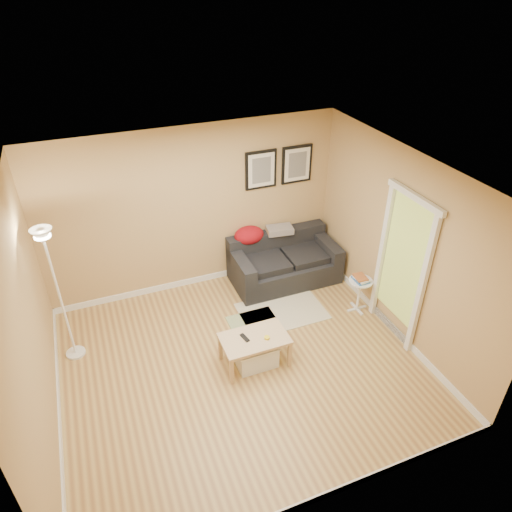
{
  "coord_description": "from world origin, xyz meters",
  "views": [
    {
      "loc": [
        -1.44,
        -4.12,
        4.48
      ],
      "look_at": [
        0.55,
        0.85,
        1.05
      ],
      "focal_mm": 32.57,
      "sensor_mm": 36.0,
      "label": 1
    }
  ],
  "objects_px": {
    "storage_bin": "(256,354)",
    "floor_lamp": "(61,300)",
    "coffee_table": "(255,350)",
    "sofa": "(285,260)",
    "book_stack": "(361,278)",
    "side_table": "(359,295)"
  },
  "relations": [
    {
      "from": "storage_bin",
      "to": "floor_lamp",
      "type": "height_order",
      "value": "floor_lamp"
    },
    {
      "from": "storage_bin",
      "to": "floor_lamp",
      "type": "relative_size",
      "value": 0.28
    },
    {
      "from": "book_stack",
      "to": "coffee_table",
      "type": "bearing_deg",
      "value": -169.93
    },
    {
      "from": "sofa",
      "to": "storage_bin",
      "type": "xyz_separation_m",
      "value": [
        -1.14,
        -1.58,
        -0.21
      ]
    },
    {
      "from": "coffee_table",
      "to": "book_stack",
      "type": "distance_m",
      "value": 1.92
    },
    {
      "from": "storage_bin",
      "to": "floor_lamp",
      "type": "xyz_separation_m",
      "value": [
        -2.18,
        1.06,
        0.75
      ]
    },
    {
      "from": "sofa",
      "to": "storage_bin",
      "type": "relative_size",
      "value": 3.19
    },
    {
      "from": "side_table",
      "to": "book_stack",
      "type": "relative_size",
      "value": 2.26
    },
    {
      "from": "side_table",
      "to": "floor_lamp",
      "type": "xyz_separation_m",
      "value": [
        -4.02,
        0.6,
        0.65
      ]
    },
    {
      "from": "coffee_table",
      "to": "side_table",
      "type": "height_order",
      "value": "side_table"
    },
    {
      "from": "sofa",
      "to": "floor_lamp",
      "type": "distance_m",
      "value": 3.41
    },
    {
      "from": "sofa",
      "to": "floor_lamp",
      "type": "relative_size",
      "value": 0.88
    },
    {
      "from": "sofa",
      "to": "book_stack",
      "type": "distance_m",
      "value": 1.33
    },
    {
      "from": "sofa",
      "to": "coffee_table",
      "type": "distance_m",
      "value": 1.94
    },
    {
      "from": "coffee_table",
      "to": "storage_bin",
      "type": "relative_size",
      "value": 1.6
    },
    {
      "from": "coffee_table",
      "to": "storage_bin",
      "type": "xyz_separation_m",
      "value": [
        0.0,
        -0.03,
        -0.05
      ]
    },
    {
      "from": "sofa",
      "to": "side_table",
      "type": "relative_size",
      "value": 3.15
    },
    {
      "from": "side_table",
      "to": "coffee_table",
      "type": "bearing_deg",
      "value": -166.63
    },
    {
      "from": "coffee_table",
      "to": "floor_lamp",
      "type": "height_order",
      "value": "floor_lamp"
    },
    {
      "from": "coffee_table",
      "to": "floor_lamp",
      "type": "xyz_separation_m",
      "value": [
        -2.18,
        1.03,
        0.7
      ]
    },
    {
      "from": "sofa",
      "to": "side_table",
      "type": "distance_m",
      "value": 1.32
    },
    {
      "from": "storage_bin",
      "to": "floor_lamp",
      "type": "bearing_deg",
      "value": 154.12
    }
  ]
}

